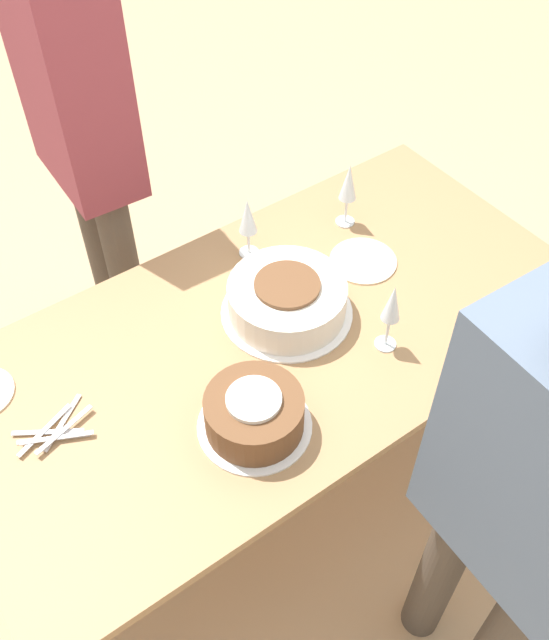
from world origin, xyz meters
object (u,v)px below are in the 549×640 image
object	(u,v)px
cake_front_chocolate	(254,413)
wine_glass_far	(392,306)
cake_center_white	(287,299)
wine_glass_near	(348,184)
wine_glass_extra	(248,218)
person_cutting	(527,502)
person_watching	(79,117)

from	to	relation	value
cake_front_chocolate	wine_glass_far	world-z (taller)	wine_glass_far
cake_center_white	wine_glass_far	distance (m)	0.30
wine_glass_near	wine_glass_extra	bearing A→B (deg)	169.74
person_cutting	wine_glass_near	bearing A→B (deg)	-17.94
wine_glass_far	person_watching	world-z (taller)	person_watching
wine_glass_far	wine_glass_extra	world-z (taller)	wine_glass_far
person_watching	wine_glass_extra	bearing A→B (deg)	25.62
cake_center_white	wine_glass_near	distance (m)	0.43
cake_front_chocolate	person_cutting	world-z (taller)	person_cutting
cake_front_chocolate	person_watching	bearing A→B (deg)	84.64
person_cutting	wine_glass_extra	bearing A→B (deg)	-0.27
cake_front_chocolate	person_cutting	distance (m)	0.62
cake_front_chocolate	cake_center_white	bearing A→B (deg)	41.88
wine_glass_far	cake_center_white	bearing A→B (deg)	120.40
cake_center_white	wine_glass_extra	distance (m)	0.27
wine_glass_extra	person_cutting	world-z (taller)	person_cutting
wine_glass_far	wine_glass_extra	xyz separation A→B (m)	(-0.09, 0.50, -0.02)
cake_front_chocolate	wine_glass_extra	size ratio (longest dim) A/B	1.39
wine_glass_near	person_cutting	distance (m)	1.06
cake_center_white	wine_glass_extra	bearing A→B (deg)	78.91
person_watching	cake_center_white	bearing A→B (deg)	15.21
cake_center_white	wine_glass_near	size ratio (longest dim) A/B	1.69
cake_center_white	wine_glass_near	world-z (taller)	wine_glass_near
cake_center_white	cake_front_chocolate	xyz separation A→B (m)	(-0.28, -0.25, 0.00)
cake_center_white	person_cutting	distance (m)	0.80
wine_glass_near	person_cutting	size ratio (longest dim) A/B	0.14
wine_glass_extra	person_cutting	distance (m)	1.05
person_cutting	person_watching	xyz separation A→B (m)	(-0.18, 1.59, 0.11)
cake_center_white	wine_glass_far	bearing A→B (deg)	-59.60
cake_center_white	wine_glass_far	size ratio (longest dim) A/B	1.67
person_cutting	person_watching	world-z (taller)	person_watching
wine_glass_extra	cake_center_white	bearing A→B (deg)	-101.09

